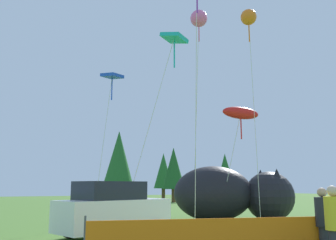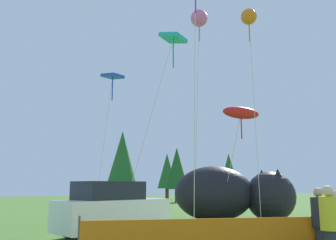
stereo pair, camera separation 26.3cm
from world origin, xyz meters
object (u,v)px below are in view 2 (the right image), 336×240
Objects in this scene: folding_chair at (326,222)px; kite_teal_diamond at (172,41)px; kite_pink_octopus at (199,19)px; kite_blue_box at (112,79)px; kite_red_lizard at (241,113)px; spectator_in_red_shirt at (330,224)px; parked_car at (112,210)px; spectator_in_white_shirt at (333,226)px; inflatable_cat at (231,196)px; spectator_in_yellow_shirt at (320,222)px; kite_orange_flower at (249,18)px.

kite_teal_diamond is at bearing -51.59° from folding_chair.
kite_blue_box is (-4.06, 2.17, -3.21)m from kite_pink_octopus.
spectator_in_red_shirt is at bearing -114.16° from kite_red_lizard.
spectator_in_red_shirt is at bearing -87.90° from parked_car.
folding_chair is at bearing -74.92° from kite_red_lizard.
spectator_in_white_shirt is 0.23× the size of kite_blue_box.
kite_blue_box is at bearing 98.78° from spectator_in_white_shirt.
kite_red_lizard is (-0.76, -2.21, 4.06)m from inflatable_cat.
kite_red_lizard is at bearing 65.84° from spectator_in_red_shirt.
inflatable_cat is 0.58× the size of kite_pink_octopus.
folding_chair is 0.46× the size of spectator_in_yellow_shirt.
folding_chair is 0.15× the size of kite_red_lizard.
kite_orange_flower is at bearing -49.76° from kite_pink_octopus.
kite_blue_box is (-6.35, 1.30, 6.09)m from inflatable_cat.
kite_teal_diamond is at bearing 95.11° from spectator_in_red_shirt.
folding_chair is at bearing -39.01° from parked_car.
kite_pink_octopus is at bearing 5.39° from parked_car.
inflatable_cat reaches higher than spectator_in_yellow_shirt.
kite_blue_box is (1.15, 4.47, 6.44)m from parked_car.
kite_teal_diamond reaches higher than kite_red_lizard.
inflatable_cat is at bearing 36.01° from kite_teal_diamond.
spectator_in_red_shirt is (-0.14, -0.03, 0.05)m from spectator_in_white_shirt.
folding_chair is at bearing -22.31° from kite_teal_diamond.
parked_car is 8.19m from spectator_in_white_shirt.
kite_pink_octopus is 2.69m from kite_orange_flower.
spectator_in_red_shirt is (-4.62, -10.82, -0.32)m from inflatable_cat.
kite_pink_octopus is at bearing 76.79° from spectator_in_red_shirt.
inflatable_cat is 3.54× the size of spectator_in_yellow_shirt.
parked_car is 8.14m from inflatable_cat.
spectator_in_white_shirt is (-4.48, -10.79, -0.36)m from inflatable_cat.
kite_teal_diamond is 0.73× the size of kite_pink_octopus.
spectator_in_white_shirt is 0.95× the size of spectator_in_red_shirt.
kite_blue_box is at bearing -77.36° from folding_chair.
parked_car is at bearing 110.57° from spectator_in_red_shirt.
inflatable_cat is 11.69m from spectator_in_white_shirt.
spectator_in_yellow_shirt is at bearing 55.82° from spectator_in_red_shirt.
spectator_in_yellow_shirt is (-4.35, -3.92, 0.52)m from folding_chair.
spectator_in_red_shirt is 0.17× the size of kite_pink_octopus.
kite_pink_octopus reaches higher than parked_car.
inflatable_cat is 3.60× the size of spectator_in_white_shirt.
kite_pink_octopus is (2.96, 2.95, 2.82)m from kite_teal_diamond.
spectator_in_yellow_shirt is 12.13m from kite_orange_flower.
folding_chair is at bearing 43.96° from spectator_in_red_shirt.
inflatable_cat is 0.80× the size of kite_teal_diamond.
kite_teal_diamond is 5.04m from kite_pink_octopus.
kite_teal_diamond is at bearing 100.82° from spectator_in_yellow_shirt.
kite_pink_octopus reaches higher than kite_orange_flower.
spectator_in_yellow_shirt is 9.29m from kite_teal_diamond.
kite_red_lizard is at bearing -32.13° from kite_blue_box.
kite_blue_box is at bearing 102.12° from kite_teal_diamond.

